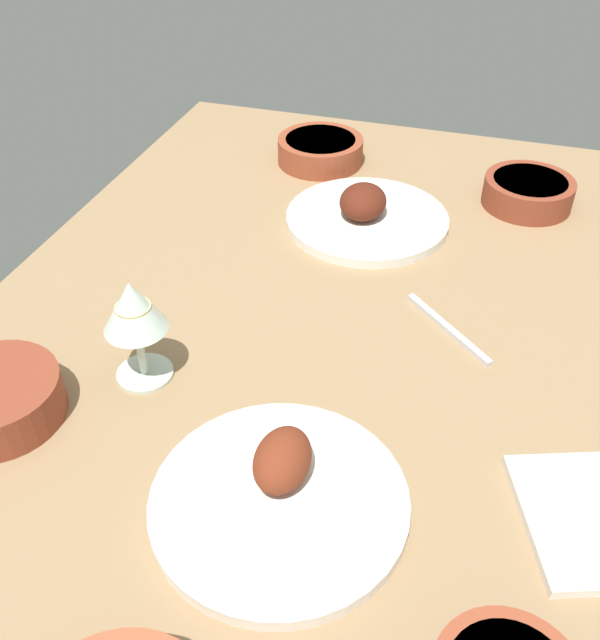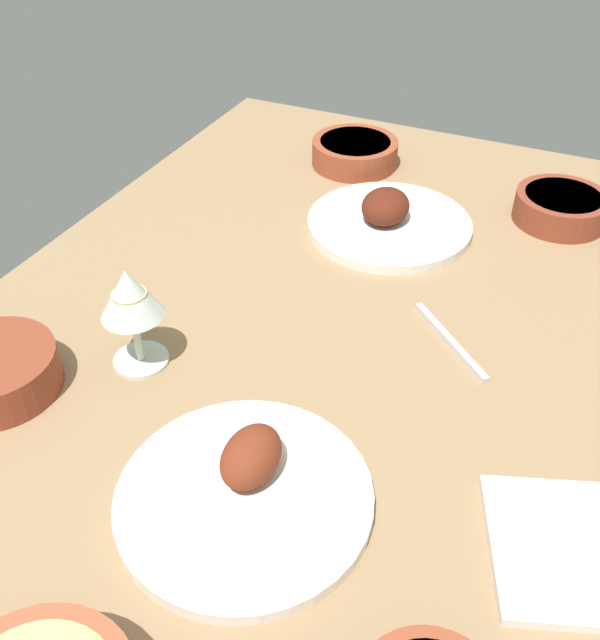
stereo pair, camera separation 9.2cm
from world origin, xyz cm
name	(u,v)px [view 2 (the right image)]	position (x,y,z in cm)	size (l,w,h in cm)	color
dining_table	(300,343)	(0.00, 0.00, 2.00)	(140.00, 90.00, 4.00)	#937551
plate_center_main	(388,220)	(29.69, -2.05, 5.58)	(26.40, 26.40, 6.72)	white
plate_near_viewer	(246,491)	(-26.87, -6.18, 5.38)	(26.36, 26.36, 6.58)	white
bowl_sauce	(561,206)	(43.90, -26.72, 6.59)	(14.93, 14.93, 4.71)	brown
bowl_soup	(355,151)	(49.11, 11.22, 6.58)	(15.85, 15.85, 4.69)	brown
wine_glass	(130,298)	(-13.63, 15.83, 13.93)	(7.60, 7.60, 14.00)	silver
folded_napkin	(555,549)	(-20.14, -35.99, 4.60)	(15.86, 12.41, 1.20)	white
fork_loose	(450,341)	(6.01, -18.72, 4.40)	(16.42, 0.90, 0.80)	silver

